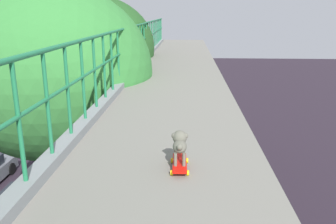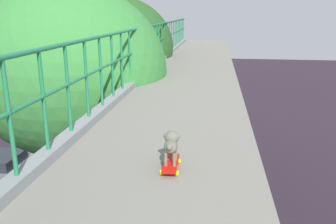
{
  "view_description": "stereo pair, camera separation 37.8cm",
  "coord_description": "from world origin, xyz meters",
  "px_view_note": "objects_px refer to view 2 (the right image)",
  "views": [
    {
      "loc": [
        1.26,
        -2.94,
        7.99
      ],
      "look_at": [
        1.0,
        1.78,
        6.63
      ],
      "focal_mm": 37.59,
      "sensor_mm": 36.0,
      "label": 1
    },
    {
      "loc": [
        1.63,
        -2.9,
        7.99
      ],
      "look_at": [
        1.0,
        1.78,
        6.63
      ],
      "focal_mm": 37.59,
      "sensor_mm": 36.0,
      "label": 2
    }
  ],
  "objects_px": {
    "city_bus": "(96,81)",
    "toy_skateboard": "(171,164)",
    "car_white_seventh": "(91,146)",
    "small_dog": "(171,143)",
    "car_green_fifth": "(40,204)",
    "car_grey_sixth": "(3,169)"
  },
  "relations": [
    {
      "from": "small_dog",
      "to": "toy_skateboard",
      "type": "bearing_deg",
      "value": -87.5
    },
    {
      "from": "car_white_seventh",
      "to": "toy_skateboard",
      "type": "relative_size",
      "value": 9.19
    },
    {
      "from": "car_grey_sixth",
      "to": "toy_skateboard",
      "type": "height_order",
      "value": "toy_skateboard"
    },
    {
      "from": "car_grey_sixth",
      "to": "city_bus",
      "type": "relative_size",
      "value": 0.41
    },
    {
      "from": "city_bus",
      "to": "toy_skateboard",
      "type": "distance_m",
      "value": 28.49
    },
    {
      "from": "small_dog",
      "to": "car_grey_sixth",
      "type": "bearing_deg",
      "value": 131.45
    },
    {
      "from": "car_white_seventh",
      "to": "small_dog",
      "type": "xyz_separation_m",
      "value": [
        6.46,
        -14.44,
        6.04
      ]
    },
    {
      "from": "city_bus",
      "to": "toy_skateboard",
      "type": "xyz_separation_m",
      "value": [
        10.13,
        -26.26,
        4.38
      ]
    },
    {
      "from": "car_green_fifth",
      "to": "small_dog",
      "type": "bearing_deg",
      "value": -52.12
    },
    {
      "from": "car_white_seventh",
      "to": "toy_skateboard",
      "type": "distance_m",
      "value": 16.88
    },
    {
      "from": "car_white_seventh",
      "to": "city_bus",
      "type": "xyz_separation_m",
      "value": [
        -3.67,
        11.79,
        1.43
      ]
    },
    {
      "from": "car_green_fifth",
      "to": "toy_skateboard",
      "type": "relative_size",
      "value": 8.12
    },
    {
      "from": "car_white_seventh",
      "to": "toy_skateboard",
      "type": "bearing_deg",
      "value": -65.93
    },
    {
      "from": "car_grey_sixth",
      "to": "car_white_seventh",
      "type": "bearing_deg",
      "value": 47.3
    },
    {
      "from": "small_dog",
      "to": "city_bus",
      "type": "bearing_deg",
      "value": 111.11
    },
    {
      "from": "toy_skateboard",
      "to": "city_bus",
      "type": "bearing_deg",
      "value": 111.09
    },
    {
      "from": "car_green_fifth",
      "to": "toy_skateboard",
      "type": "height_order",
      "value": "toy_skateboard"
    },
    {
      "from": "city_bus",
      "to": "toy_skateboard",
      "type": "bearing_deg",
      "value": -68.91
    },
    {
      "from": "car_green_fifth",
      "to": "city_bus",
      "type": "relative_size",
      "value": 0.39
    },
    {
      "from": "car_green_fifth",
      "to": "car_white_seventh",
      "type": "height_order",
      "value": "car_green_fifth"
    },
    {
      "from": "city_bus",
      "to": "small_dog",
      "type": "xyz_separation_m",
      "value": [
        10.13,
        -26.23,
        4.61
      ]
    },
    {
      "from": "car_grey_sixth",
      "to": "toy_skateboard",
      "type": "bearing_deg",
      "value": -48.62
    }
  ]
}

